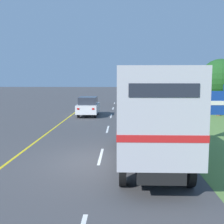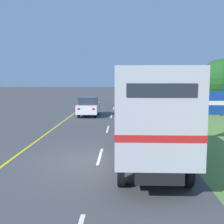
{
  "view_description": "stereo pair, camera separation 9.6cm",
  "coord_description": "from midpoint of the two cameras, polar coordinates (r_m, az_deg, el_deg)",
  "views": [
    {
      "loc": [
        0.87,
        -11.22,
        3.39
      ],
      "look_at": [
        0.3,
        7.02,
        1.2
      ],
      "focal_mm": 45.0,
      "sensor_mm": 36.0,
      "label": 1
    },
    {
      "loc": [
        0.96,
        -11.21,
        3.39
      ],
      "look_at": [
        0.3,
        7.02,
        1.2
      ],
      "focal_mm": 45.0,
      "sensor_mm": 36.0,
      "label": 2
    }
  ],
  "objects": [
    {
      "name": "edge_line_yellow",
      "position": [
        21.45,
        -10.68,
        -2.36
      ],
      "size": [
        0.12,
        51.33,
        0.01
      ],
      "primitive_type": "cube",
      "color": "yellow",
      "rests_on": "ground"
    },
    {
      "name": "lead_car_black_ahead",
      "position": [
        36.38,
        3.04,
        3.03
      ],
      "size": [
        1.8,
        4.16,
        1.93
      ],
      "color": "black",
      "rests_on": "ground"
    },
    {
      "name": "highway_sign",
      "position": [
        15.88,
        20.35,
        1.34
      ],
      "size": [
        1.91,
        0.09,
        3.07
      ],
      "color": "#9E9EA3",
      "rests_on": "ground"
    },
    {
      "name": "centre_dash_near",
      "position": [
        12.45,
        -2.53,
        -8.95
      ],
      "size": [
        0.12,
        2.6,
        0.01
      ],
      "primitive_type": "cube",
      "color": "white",
      "rests_on": "ground"
    },
    {
      "name": "lead_car_white",
      "position": [
        25.5,
        -4.95,
        1.2
      ],
      "size": [
        1.8,
        3.91,
        1.74
      ],
      "color": "black",
      "rests_on": "ground"
    },
    {
      "name": "centre_dash_farthest",
      "position": [
        38.5,
        0.41,
        1.8
      ],
      "size": [
        0.12,
        2.6,
        0.01
      ],
      "primitive_type": "cube",
      "color": "white",
      "rests_on": "ground"
    },
    {
      "name": "centre_dash_far",
      "position": [
        31.94,
        0.13,
        0.76
      ],
      "size": [
        0.12,
        2.6,
        0.01
      ],
      "primitive_type": "cube",
      "color": "white",
      "rests_on": "ground"
    },
    {
      "name": "ground_plane",
      "position": [
        11.75,
        -2.8,
        -9.93
      ],
      "size": [
        200.0,
        200.0,
        0.0
      ],
      "primitive_type": "plane",
      "color": "#444447"
    },
    {
      "name": "horse_trailer_truck",
      "position": [
        11.04,
        7.36,
        -0.17
      ],
      "size": [
        2.47,
        7.79,
        3.73
      ],
      "color": "black",
      "rests_on": "ground"
    },
    {
      "name": "roadside_tree_mid",
      "position": [
        27.2,
        21.03,
        6.33
      ],
      "size": [
        3.53,
        3.53,
        5.14
      ],
      "color": "brown",
      "rests_on": "ground"
    },
    {
      "name": "centre_dash_mid_b",
      "position": [
        25.39,
        -0.3,
        -0.82
      ],
      "size": [
        0.12,
        2.6,
        0.01
      ],
      "primitive_type": "cube",
      "color": "white",
      "rests_on": "ground"
    },
    {
      "name": "centre_dash_mid_a",
      "position": [
        18.87,
        -1.03,
        -3.49
      ],
      "size": [
        0.12,
        2.6,
        0.01
      ],
      "primitive_type": "cube",
      "color": "white",
      "rests_on": "ground"
    }
  ]
}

